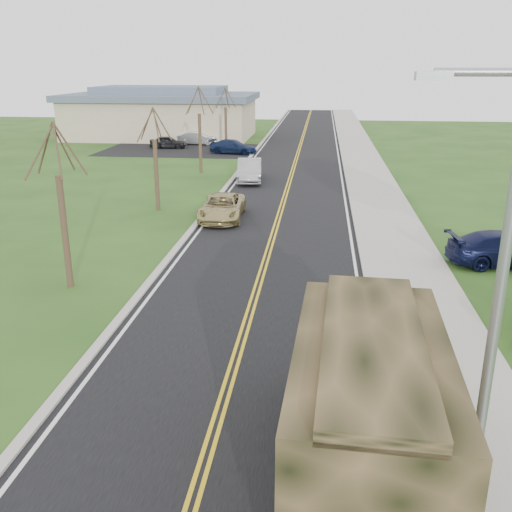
% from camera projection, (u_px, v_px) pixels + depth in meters
% --- Properties ---
extents(ground, '(160.00, 160.00, 0.00)m').
position_uv_depth(ground, '(198.00, 486.00, 11.24)').
color(ground, '#224316').
rests_on(ground, ground).
extents(road, '(8.00, 120.00, 0.01)m').
position_uv_depth(road, '(295.00, 162.00, 48.92)').
color(road, black).
rests_on(road, ground).
extents(curb_right, '(0.30, 120.00, 0.12)m').
position_uv_depth(curb_right, '(344.00, 162.00, 48.45)').
color(curb_right, '#9E998E').
rests_on(curb_right, ground).
extents(sidewalk_right, '(3.20, 120.00, 0.10)m').
position_uv_depth(sidewalk_right, '(365.00, 163.00, 48.27)').
color(sidewalk_right, '#9E998E').
rests_on(sidewalk_right, ground).
extents(curb_left, '(0.30, 120.00, 0.10)m').
position_uv_depth(curb_left, '(247.00, 160.00, 49.35)').
color(curb_left, '#9E998E').
rests_on(curb_left, ground).
extents(street_light, '(1.65, 0.22, 8.00)m').
position_uv_depth(street_light, '(492.00, 300.00, 8.83)').
color(street_light, gray).
rests_on(street_light, ground).
extents(bare_tree_a, '(1.93, 2.26, 6.08)m').
position_uv_depth(bare_tree_a, '(63.00, 219.00, 20.58)').
color(bare_tree_a, '#38281C').
rests_on(bare_tree_a, ground).
extents(bare_tree_b, '(1.83, 2.14, 5.73)m').
position_uv_depth(bare_tree_b, '(156.00, 167.00, 31.93)').
color(bare_tree_b, '#38281C').
rests_on(bare_tree_b, ground).
extents(bare_tree_c, '(2.04, 2.39, 6.42)m').
position_uv_depth(bare_tree_c, '(200.00, 136.00, 43.14)').
color(bare_tree_c, '#38281C').
rests_on(bare_tree_c, ground).
extents(bare_tree_d, '(1.88, 2.20, 5.91)m').
position_uv_depth(bare_tree_d, '(226.00, 124.00, 54.51)').
color(bare_tree_d, '#38281C').
rests_on(bare_tree_d, ground).
extents(commercial_building, '(25.50, 21.50, 5.65)m').
position_uv_depth(commercial_building, '(162.00, 113.00, 64.83)').
color(commercial_building, tan).
rests_on(commercial_building, ground).
extents(military_truck, '(2.86, 7.43, 3.65)m').
position_uv_depth(military_truck, '(367.00, 395.00, 10.54)').
color(military_truck, black).
rests_on(military_truck, ground).
extents(suv_champagne, '(2.34, 4.81, 1.32)m').
position_uv_depth(suv_champagne, '(222.00, 207.00, 30.56)').
color(suv_champagne, tan).
rests_on(suv_champagne, ground).
extents(sedan_silver, '(2.15, 4.92, 1.57)m').
position_uv_depth(sedan_silver, '(250.00, 170.00, 40.50)').
color(sedan_silver, '#9E9EA3').
rests_on(sedan_silver, ground).
extents(pickup_navy, '(5.03, 2.63, 1.39)m').
position_uv_depth(pickup_navy, '(506.00, 249.00, 23.50)').
color(pickup_navy, '#0E1233').
rests_on(pickup_navy, ground).
extents(lot_car_dark, '(3.68, 1.71, 1.22)m').
position_uv_depth(lot_car_dark, '(168.00, 142.00, 56.72)').
color(lot_car_dark, black).
rests_on(lot_car_dark, ground).
extents(lot_car_silver, '(4.18, 1.51, 1.37)m').
position_uv_depth(lot_car_silver, '(198.00, 138.00, 59.26)').
color(lot_car_silver, '#9FA0A4').
rests_on(lot_car_silver, ground).
extents(lot_car_navy, '(4.68, 2.55, 1.29)m').
position_uv_depth(lot_car_navy, '(233.00, 147.00, 53.25)').
color(lot_car_navy, '#101B3B').
rests_on(lot_car_navy, ground).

